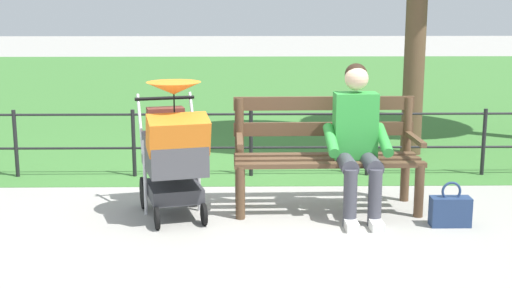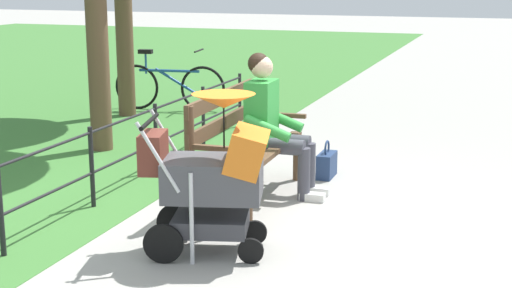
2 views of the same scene
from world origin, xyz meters
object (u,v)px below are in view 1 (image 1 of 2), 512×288
at_px(park_bench, 326,149).
at_px(stroller, 174,148).
at_px(handbag, 450,211).
at_px(person_on_bench, 357,136).

height_order(park_bench, stroller, stroller).
distance_m(park_bench, handbag, 1.17).
bearing_deg(stroller, handbag, 173.15).
xyz_separation_m(person_on_bench, handbag, (-0.72, 0.32, -0.55)).
relative_size(park_bench, handbag, 4.35).
bearing_deg(person_on_bench, stroller, 1.99).
xyz_separation_m(park_bench, person_on_bench, (-0.23, 0.22, 0.15)).
distance_m(person_on_bench, stroller, 1.53).
xyz_separation_m(person_on_bench, stroller, (1.53, 0.05, -0.08)).
height_order(person_on_bench, stroller, person_on_bench).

